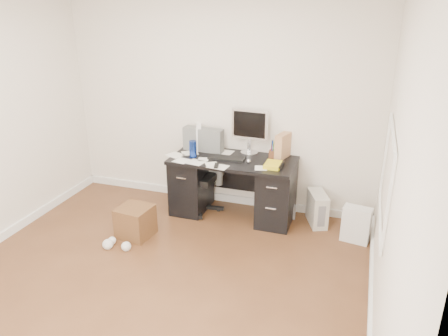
# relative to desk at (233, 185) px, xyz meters

# --- Properties ---
(ground) EXTENTS (4.00, 4.00, 0.00)m
(ground) POSITION_rel_desk_xyz_m (-0.30, -1.65, -0.40)
(ground) COLOR #4C2C18
(ground) RESTS_ON ground
(room_shell) EXTENTS (4.02, 4.02, 2.71)m
(room_shell) POSITION_rel_desk_xyz_m (-0.27, -1.62, 1.26)
(room_shell) COLOR silver
(room_shell) RESTS_ON ground
(desk) EXTENTS (1.50, 0.70, 0.75)m
(desk) POSITION_rel_desk_xyz_m (0.00, 0.00, 0.00)
(desk) COLOR black
(desk) RESTS_ON ground
(loose_papers) EXTENTS (1.10, 0.60, 0.00)m
(loose_papers) POSITION_rel_desk_xyz_m (-0.20, -0.05, 0.35)
(loose_papers) COLOR silver
(loose_papers) RESTS_ON desk
(lcd_monitor) EXTENTS (0.47, 0.28, 0.57)m
(lcd_monitor) POSITION_rel_desk_xyz_m (0.13, 0.25, 0.64)
(lcd_monitor) COLOR silver
(lcd_monitor) RESTS_ON desk
(keyboard) EXTENTS (0.45, 0.17, 0.02)m
(keyboard) POSITION_rel_desk_xyz_m (-0.07, -0.03, 0.36)
(keyboard) COLOR black
(keyboard) RESTS_ON desk
(computer_mouse) EXTENTS (0.07, 0.07, 0.06)m
(computer_mouse) POSITION_rel_desk_xyz_m (0.22, -0.09, 0.38)
(computer_mouse) COLOR silver
(computer_mouse) RESTS_ON desk
(travel_mug) EXTENTS (0.11, 0.11, 0.20)m
(travel_mug) POSITION_rel_desk_xyz_m (-0.48, -0.09, 0.45)
(travel_mug) COLOR navy
(travel_mug) RESTS_ON desk
(white_binder) EXTENTS (0.20, 0.29, 0.30)m
(white_binder) POSITION_rel_desk_xyz_m (-0.53, 0.23, 0.50)
(white_binder) COLOR silver
(white_binder) RESTS_ON desk
(magazine_file) EXTENTS (0.19, 0.28, 0.30)m
(magazine_file) POSITION_rel_desk_xyz_m (0.55, 0.23, 0.50)
(magazine_file) COLOR #A77951
(magazine_file) RESTS_ON desk
(pen_cup) EXTENTS (0.10, 0.10, 0.23)m
(pen_cup) POSITION_rel_desk_xyz_m (0.44, 0.18, 0.46)
(pen_cup) COLOR #532917
(pen_cup) RESTS_ON desk
(yellow_book) EXTENTS (0.20, 0.25, 0.04)m
(yellow_book) POSITION_rel_desk_xyz_m (0.52, -0.10, 0.37)
(yellow_book) COLOR yellow
(yellow_book) RESTS_ON desk
(paper_remote) EXTENTS (0.25, 0.21, 0.02)m
(paper_remote) POSITION_rel_desk_xyz_m (-0.09, -0.30, 0.36)
(paper_remote) COLOR silver
(paper_remote) RESTS_ON desk
(office_chair) EXTENTS (0.63, 0.63, 1.04)m
(office_chair) POSITION_rel_desk_xyz_m (-0.46, 0.00, 0.12)
(office_chair) COLOR #535654
(office_chair) RESTS_ON ground
(pc_tower) EXTENTS (0.31, 0.43, 0.40)m
(pc_tower) POSITION_rel_desk_xyz_m (1.03, 0.10, -0.20)
(pc_tower) COLOR #B7B2A5
(pc_tower) RESTS_ON ground
(shopping_bag) EXTENTS (0.34, 0.27, 0.41)m
(shopping_bag) POSITION_rel_desk_xyz_m (1.50, -0.18, -0.19)
(shopping_bag) COLOR silver
(shopping_bag) RESTS_ON ground
(wicker_basket) EXTENTS (0.39, 0.39, 0.36)m
(wicker_basket) POSITION_rel_desk_xyz_m (-0.90, -0.85, -0.22)
(wicker_basket) COLOR #442A14
(wicker_basket) RESTS_ON ground
(desk_printer) EXTENTS (0.38, 0.34, 0.18)m
(desk_printer) POSITION_rel_desk_xyz_m (0.59, 0.17, -0.31)
(desk_printer) COLOR slate
(desk_printer) RESTS_ON ground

